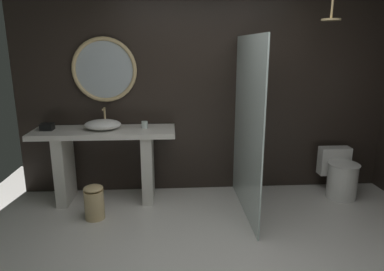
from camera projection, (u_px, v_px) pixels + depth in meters
name	position (u px, v px, depth m)	size (l,w,h in m)	color
back_wall_panel	(209.00, 91.00, 4.43)	(4.80, 0.10, 2.60)	black
vanity_counter	(106.00, 155.00, 4.20)	(1.67, 0.55, 0.90)	silver
vessel_sink	(103.00, 125.00, 4.10)	(0.43, 0.35, 0.24)	white
tumbler_cup	(145.00, 125.00, 4.18)	(0.07, 0.07, 0.08)	silver
tissue_box	(47.00, 127.00, 4.08)	(0.14, 0.13, 0.08)	black
round_wall_mirror	(104.00, 70.00, 4.19)	(0.78, 0.05, 0.78)	#D6B77F
shower_glass_panel	(247.00, 128.00, 3.82)	(0.02, 1.37, 1.97)	silver
rain_shower_head	(331.00, 16.00, 3.72)	(0.21, 0.21, 0.38)	#D6B77F
toilet	(340.00, 175.00, 4.39)	(0.39, 0.54, 0.58)	white
waste_bin	(94.00, 202.00, 3.81)	(0.22, 0.22, 0.39)	#D6B77F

